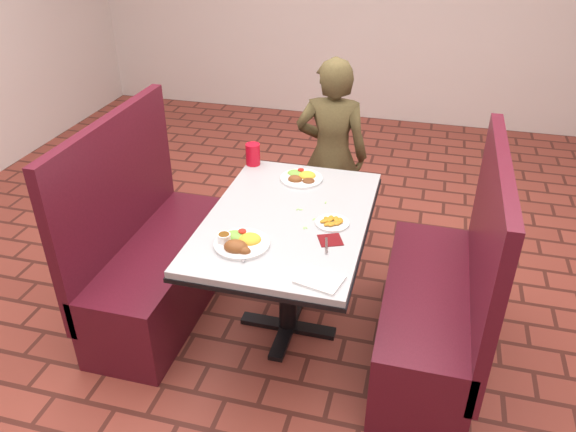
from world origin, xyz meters
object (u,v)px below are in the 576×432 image
Objects in this scene: near_dinner_plate at (240,241)px; far_dinner_plate at (302,176)px; plantain_plate at (332,222)px; red_tumbler at (253,154)px; booth_bench_left at (155,261)px; diner_person at (331,156)px; dining_table at (288,232)px; booth_bench_right at (438,306)px.

near_dinner_plate reaches higher than far_dinner_plate.
plantain_plate is 1.30× the size of red_tumbler.
booth_bench_left is 0.98m from far_dinner_plate.
near_dinner_plate is (-0.18, -1.30, 0.12)m from diner_person.
near_dinner_plate is at bearing -26.06° from booth_bench_left.
red_tumbler reaches higher than near_dinner_plate.
dining_table is at bearing -85.90° from far_dinner_plate.
booth_bench_left reaches higher than plantain_plate.
dining_table is 9.33× the size of red_tumbler.
dining_table is 5.03× the size of far_dinner_plate.
booth_bench_right is 7.13× the size of plantain_plate.
dining_table is at bearing 85.27° from diner_person.
booth_bench_left is at bearing 180.00° from dining_table.
near_dinner_plate is 0.75m from far_dinner_plate.
booth_bench_left reaches higher than near_dinner_plate.
near_dinner_plate is 1.09× the size of far_dinner_plate.
far_dinner_plate is at bearing 153.23° from booth_bench_right.
diner_person is at bearing 101.01° from plantain_plate.
booth_bench_right reaches higher than red_tumbler.
near_dinner_plate is at bearing -114.39° from dining_table.
near_dinner_plate is 0.48m from plantain_plate.
far_dinner_plate reaches higher than dining_table.
plantain_plate reaches higher than dining_table.
near_dinner_plate is at bearing -141.56° from plantain_plate.
diner_person reaches higher than plantain_plate.
plantain_plate is at bearing -177.98° from booth_bench_right.
diner_person reaches higher than booth_bench_left.
booth_bench_right is at bearing -26.77° from far_dinner_plate.
booth_bench_right is 1.28m from diner_person.
plantain_plate is (0.23, -0.02, 0.11)m from dining_table.
dining_table is 0.98m from diner_person.
dining_table is 1.01× the size of booth_bench_left.
dining_table is at bearing 65.61° from near_dinner_plate.
booth_bench_left reaches higher than far_dinner_plate.
dining_table is 0.86m from booth_bench_left.
diner_person reaches higher than red_tumbler.
red_tumbler is (0.44, 0.54, 0.49)m from booth_bench_left.
diner_person is 0.61m from red_tumbler.
diner_person is at bearing 47.69° from red_tumbler.
red_tumbler is at bearing 45.20° from diner_person.
far_dinner_plate is at bearing 28.54° from booth_bench_left.
diner_person is at bearing 87.76° from dining_table.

